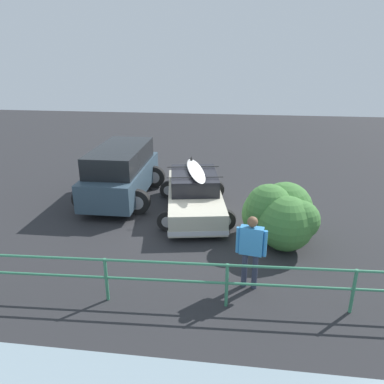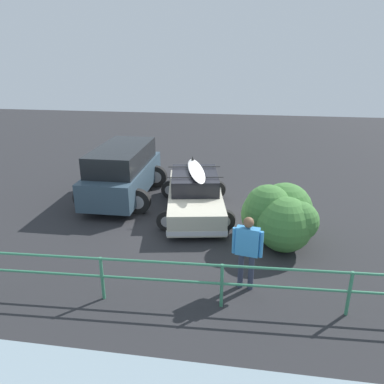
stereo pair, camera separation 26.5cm
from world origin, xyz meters
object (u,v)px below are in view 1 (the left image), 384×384
object	(u,v)px
suv_car	(121,172)
person_bystander	(251,246)
sedan_car	(194,194)
bush_near_left	(281,215)

from	to	relation	value
suv_car	person_bystander	world-z (taller)	suv_car
suv_car	sedan_car	bearing A→B (deg)	161.25
sedan_car	suv_car	bearing A→B (deg)	-18.75
suv_car	person_bystander	bearing A→B (deg)	131.77
suv_car	bush_near_left	distance (m)	6.07
bush_near_left	sedan_car	bearing A→B (deg)	-32.91
sedan_car	bush_near_left	bearing A→B (deg)	147.09
sedan_car	person_bystander	distance (m)	4.53
person_bystander	bush_near_left	distance (m)	2.60
suv_car	bush_near_left	bearing A→B (deg)	153.88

